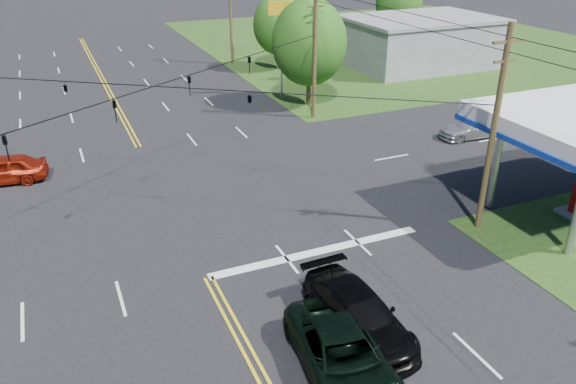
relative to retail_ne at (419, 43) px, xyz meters
name	(u,v)px	position (x,y,z in m)	size (l,w,h in m)	color
ground	(166,198)	(-30.00, -20.00, -2.20)	(280.00, 280.00, 0.00)	black
grass_ne	(394,40)	(5.00, 12.00, -2.20)	(46.00, 48.00, 0.03)	#1D3812
stop_bar	(318,252)	(-25.00, -28.00, -2.20)	(10.00, 0.50, 0.02)	silver
retail_ne	(419,43)	(0.00, 0.00, 0.00)	(14.00, 10.00, 4.40)	slate
pole_se	(494,129)	(-17.00, -29.00, 2.72)	(1.60, 0.28, 9.50)	#46361D
pole_ne	(315,51)	(-17.00, -11.00, 2.72)	(1.60, 0.28, 9.50)	#46361D
pole_right_far	(230,11)	(-17.00, 8.00, 2.97)	(1.60, 0.28, 10.00)	#46361D
span_wire_signals	(154,86)	(-30.00, -20.00, 3.80)	(26.00, 18.00, 1.13)	black
power_lines	(157,38)	(-30.00, -22.00, 6.40)	(26.04, 100.00, 0.64)	black
tree_right_a	(309,43)	(-16.00, -8.00, 2.67)	(5.70, 5.70, 8.18)	#46361D
tree_right_b	(279,25)	(-13.50, 4.00, 2.02)	(4.94, 4.94, 7.09)	#46361D
tree_far_r	(399,4)	(4.00, 10.00, 2.34)	(5.32, 5.32, 7.63)	#46361D
pickup_dkgreen	(342,355)	(-27.57, -34.94, -1.42)	(2.58, 5.60, 1.56)	black
suv_black	(358,314)	(-26.09, -33.37, -1.41)	(2.23, 5.47, 1.59)	black
sedan_red	(3,170)	(-37.75, -14.50, -1.42)	(1.83, 4.55, 1.55)	maroon
sedan_far	(471,128)	(-9.13, -19.00, -1.55)	(1.83, 4.51, 1.31)	#B5B5BA
polesign_ne	(281,23)	(-17.00, -4.97, 3.71)	(2.10, 0.81, 7.66)	#A5A5AA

